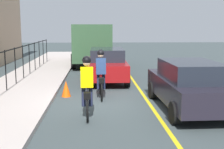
# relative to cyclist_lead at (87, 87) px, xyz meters

# --- Properties ---
(ground_plane) EXTENTS (80.00, 80.00, 0.00)m
(ground_plane) POSITION_rel_cyclist_lead_xyz_m (1.57, -0.51, -0.91)
(ground_plane) COLOR #394345
(lane_line_centre) EXTENTS (36.00, 0.12, 0.01)m
(lane_line_centre) POSITION_rel_cyclist_lead_xyz_m (1.57, -2.11, -0.91)
(lane_line_centre) COLOR yellow
(lane_line_centre) RESTS_ON ground
(sidewalk) EXTENTS (40.00, 3.20, 0.15)m
(sidewalk) POSITION_rel_cyclist_lead_xyz_m (1.57, 2.89, -0.84)
(sidewalk) COLOR #B9ADA7
(sidewalk) RESTS_ON ground
(cyclist_lead) EXTENTS (1.71, 0.37, 1.83)m
(cyclist_lead) POSITION_rel_cyclist_lead_xyz_m (0.00, 0.00, 0.00)
(cyclist_lead) COLOR black
(cyclist_lead) RESTS_ON ground
(cyclist_follow) EXTENTS (1.71, 0.37, 1.83)m
(cyclist_follow) POSITION_rel_cyclist_lead_xyz_m (2.37, -0.45, 0.00)
(cyclist_follow) COLOR black
(cyclist_follow) RESTS_ON ground
(patrol_sedan) EXTENTS (4.43, 1.99, 1.58)m
(patrol_sedan) POSITION_rel_cyclist_lead_xyz_m (0.68, -3.24, -0.09)
(patrol_sedan) COLOR black
(patrol_sedan) RESTS_ON ground
(parked_sedan_rear) EXTENTS (4.41, 1.95, 1.58)m
(parked_sedan_rear) POSITION_rel_cyclist_lead_xyz_m (5.97, -0.81, -0.09)
(parked_sedan_rear) COLOR maroon
(parked_sedan_rear) RESTS_ON ground
(box_truck_background) EXTENTS (6.85, 2.89, 2.78)m
(box_truck_background) POSITION_rel_cyclist_lead_xyz_m (12.16, 0.16, 0.64)
(box_truck_background) COLOR #2F5233
(box_truck_background) RESTS_ON ground
(traffic_cone_near) EXTENTS (0.36, 0.36, 0.62)m
(traffic_cone_near) POSITION_rel_cyclist_lead_xyz_m (2.71, 0.89, -0.60)
(traffic_cone_near) COLOR #F8550C
(traffic_cone_near) RESTS_ON ground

